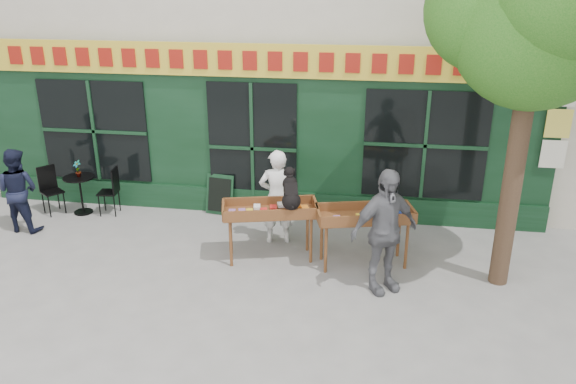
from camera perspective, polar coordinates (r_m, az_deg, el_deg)
name	(u,v)px	position (r m, az deg, el deg)	size (l,w,h in m)	color
ground	(223,269)	(9.20, -6.59, -7.77)	(80.00, 80.00, 0.00)	slate
street_tree	(542,2)	(8.34, 24.41, 17.20)	(3.05, 2.90, 5.60)	#382619
book_cart_center	(270,213)	(9.13, -1.86, -2.11)	(1.61, 0.98, 0.99)	brown
dog	(291,188)	(8.85, 0.27, 0.40)	(0.34, 0.60, 0.60)	black
woman	(277,197)	(9.71, -1.13, -0.50)	(0.62, 0.40, 1.69)	white
book_cart_right	(365,218)	(9.01, 7.79, -2.62)	(1.61, 0.98, 0.99)	brown
man_right	(384,231)	(8.28, 9.74, -3.97)	(1.12, 0.47, 1.91)	#5C5C61
bistro_table	(80,187)	(11.74, -20.36, 0.45)	(0.60, 0.60, 0.76)	black
bistro_chair_left	(50,186)	(12.01, -23.06, 0.60)	(0.51, 0.51, 0.95)	black
bistro_chair_right	(112,187)	(11.49, -17.44, 0.45)	(0.41, 0.40, 0.95)	black
potted_plant	(78,169)	(11.61, -20.60, 2.24)	(0.17, 0.12, 0.33)	gray
man_left	(18,190)	(11.32, -25.76, 0.17)	(0.76, 0.59, 1.56)	black
chalkboard	(220,195)	(11.11, -6.96, -0.28)	(0.58, 0.28, 0.79)	black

